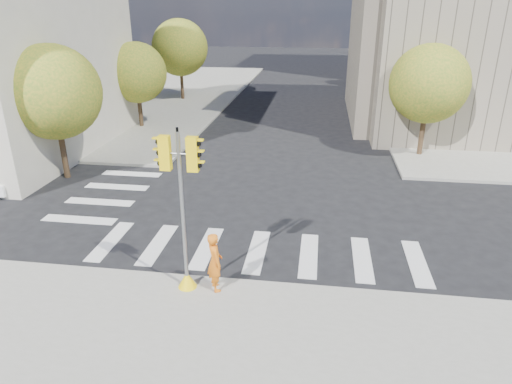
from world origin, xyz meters
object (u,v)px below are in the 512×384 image
(lamp_near, at_px, (425,65))
(lamp_far, at_px, (394,46))
(traffic_signal, at_px, (183,224))
(photographer, at_px, (215,262))

(lamp_near, distance_m, lamp_far, 14.00)
(traffic_signal, xyz_separation_m, photographer, (0.86, 0.03, -1.17))
(lamp_near, xyz_separation_m, traffic_signal, (-9.83, -18.63, -2.35))
(traffic_signal, distance_m, photographer, 1.45)
(lamp_near, relative_size, photographer, 4.44)
(traffic_signal, height_order, photographer, traffic_signal)
(lamp_near, height_order, traffic_signal, lamp_near)
(lamp_near, bearing_deg, photographer, -115.75)
(lamp_far, height_order, photographer, lamp_far)
(lamp_near, distance_m, traffic_signal, 21.19)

